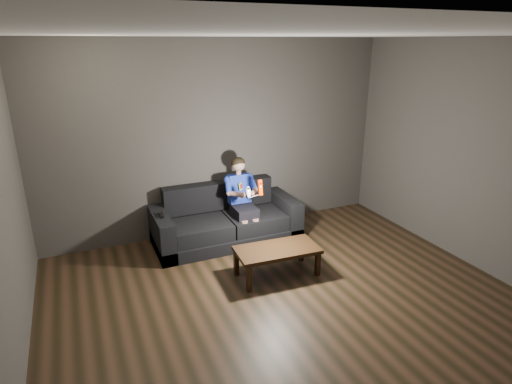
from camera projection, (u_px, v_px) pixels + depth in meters
name	position (u px, v px, depth m)	size (l,w,h in m)	color
floor	(304.00, 321.00, 4.27)	(5.00, 5.00, 0.00)	black
back_wall	(219.00, 139.00, 5.98)	(5.00, 0.04, 2.70)	#3E3B37
right_wall	(504.00, 164.00, 4.76)	(0.04, 5.00, 2.70)	#3E3B37
ceiling	(317.00, 34.00, 3.37)	(5.00, 5.00, 0.02)	silver
sofa	(226.00, 224.00, 5.94)	(1.98, 0.85, 0.76)	black
child	(242.00, 194.00, 5.84)	(0.45, 0.55, 1.10)	black
wii_remote_red	(260.00, 187.00, 5.43)	(0.05, 0.07, 0.21)	#CA3000
nunchuk_white	(248.00, 192.00, 5.39)	(0.07, 0.10, 0.16)	white
wii_remote_black	(161.00, 215.00, 5.44)	(0.05, 0.16, 0.03)	black
coffee_table	(277.00, 252.00, 5.03)	(1.00, 0.54, 0.35)	black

